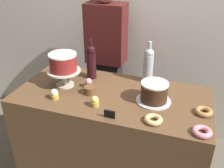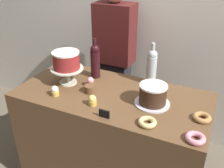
% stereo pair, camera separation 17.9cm
% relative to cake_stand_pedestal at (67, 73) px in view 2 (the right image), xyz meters
% --- Properties ---
extents(back_wall, '(6.00, 0.05, 2.60)m').
position_rel_cake_stand_pedestal_xyz_m(back_wall, '(0.38, 0.91, 0.32)').
color(back_wall, silver).
rests_on(back_wall, ground_plane).
extents(display_counter, '(1.40, 0.68, 0.89)m').
position_rel_cake_stand_pedestal_xyz_m(display_counter, '(0.38, -0.01, -0.53)').
color(display_counter, brown).
rests_on(display_counter, ground_plane).
extents(cake_stand_pedestal, '(0.25, 0.25, 0.13)m').
position_rel_cake_stand_pedestal_xyz_m(cake_stand_pedestal, '(0.00, 0.00, 0.00)').
color(cake_stand_pedestal, beige).
rests_on(cake_stand_pedestal, display_counter).
extents(white_layer_cake, '(0.20, 0.20, 0.13)m').
position_rel_cake_stand_pedestal_xyz_m(white_layer_cake, '(-0.00, 0.00, 0.10)').
color(white_layer_cake, maroon).
rests_on(white_layer_cake, cake_stand_pedestal).
extents(silver_serving_platter, '(0.24, 0.24, 0.01)m').
position_rel_cake_stand_pedestal_xyz_m(silver_serving_platter, '(0.68, -0.01, -0.08)').
color(silver_serving_platter, silver).
rests_on(silver_serving_platter, display_counter).
extents(chocolate_round_cake, '(0.18, 0.18, 0.13)m').
position_rel_cake_stand_pedestal_xyz_m(chocolate_round_cake, '(0.68, -0.01, -0.01)').
color(chocolate_round_cake, '#3D2619').
rests_on(chocolate_round_cake, silver_serving_platter).
extents(wine_bottle_clear, '(0.08, 0.08, 0.33)m').
position_rel_cake_stand_pedestal_xyz_m(wine_bottle_clear, '(0.58, 0.27, 0.06)').
color(wine_bottle_clear, '#B2BCC1').
rests_on(wine_bottle_clear, display_counter).
extents(wine_bottle_dark_red, '(0.08, 0.08, 0.33)m').
position_rel_cake_stand_pedestal_xyz_m(wine_bottle_dark_red, '(0.14, 0.19, 0.06)').
color(wine_bottle_dark_red, black).
rests_on(wine_bottle_dark_red, display_counter).
extents(cupcake_vanilla, '(0.06, 0.06, 0.07)m').
position_rel_cake_stand_pedestal_xyz_m(cupcake_vanilla, '(0.02, -0.20, -0.05)').
color(cupcake_vanilla, gold).
rests_on(cupcake_vanilla, display_counter).
extents(cupcake_lemon, '(0.06, 0.06, 0.07)m').
position_rel_cake_stand_pedestal_xyz_m(cupcake_lemon, '(0.33, -0.20, -0.05)').
color(cupcake_lemon, gold).
rests_on(cupcake_lemon, display_counter).
extents(cupcake_strawberry, '(0.06, 0.06, 0.07)m').
position_rel_cake_stand_pedestal_xyz_m(cupcake_strawberry, '(0.18, 0.03, -0.05)').
color(cupcake_strawberry, brown).
rests_on(cupcake_strawberry, display_counter).
extents(donut_glazed, '(0.11, 0.11, 0.03)m').
position_rel_cake_stand_pedestal_xyz_m(donut_glazed, '(0.72, -0.25, -0.07)').
color(donut_glazed, '#E0C17F').
rests_on(donut_glazed, display_counter).
extents(donut_maple, '(0.11, 0.11, 0.03)m').
position_rel_cake_stand_pedestal_xyz_m(donut_maple, '(1.01, -0.06, -0.07)').
color(donut_maple, '#B27F47').
rests_on(donut_maple, display_counter).
extents(donut_pink, '(0.11, 0.11, 0.03)m').
position_rel_cake_stand_pedestal_xyz_m(donut_pink, '(1.01, -0.27, -0.07)').
color(donut_pink, pink).
rests_on(donut_pink, display_counter).
extents(cookie_stack, '(0.08, 0.08, 0.05)m').
position_rel_cake_stand_pedestal_xyz_m(cookie_stack, '(0.23, -0.05, -0.06)').
color(cookie_stack, brown).
rests_on(cookie_stack, display_counter).
extents(price_sign_chalkboard, '(0.07, 0.01, 0.05)m').
position_rel_cake_stand_pedestal_xyz_m(price_sign_chalkboard, '(0.46, -0.29, -0.06)').
color(price_sign_chalkboard, black).
rests_on(price_sign_chalkboard, display_counter).
extents(barista_figure, '(0.36, 0.22, 1.60)m').
position_rel_cake_stand_pedestal_xyz_m(barista_figure, '(0.11, 0.64, -0.14)').
color(barista_figure, black).
rests_on(barista_figure, ground_plane).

